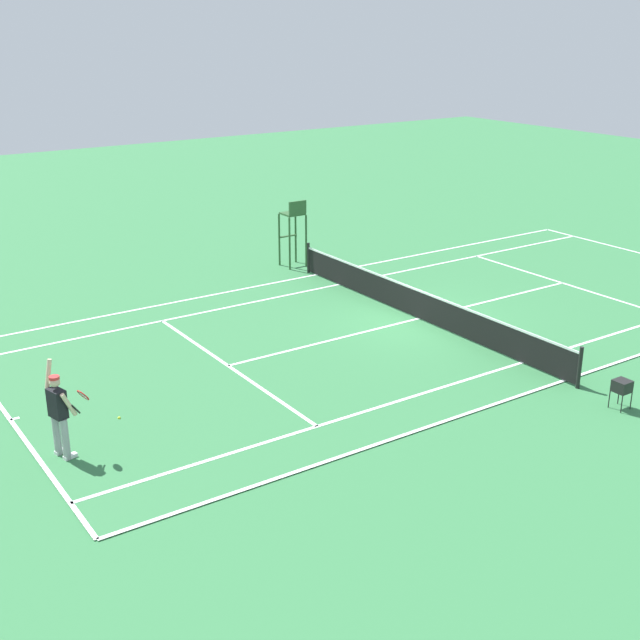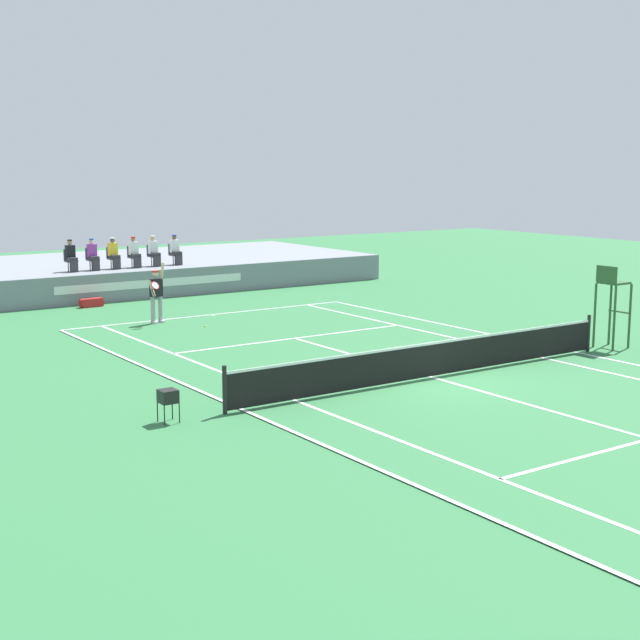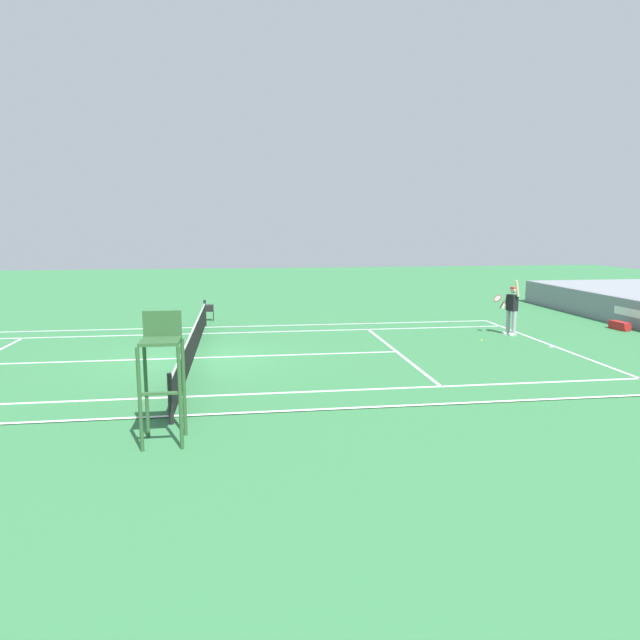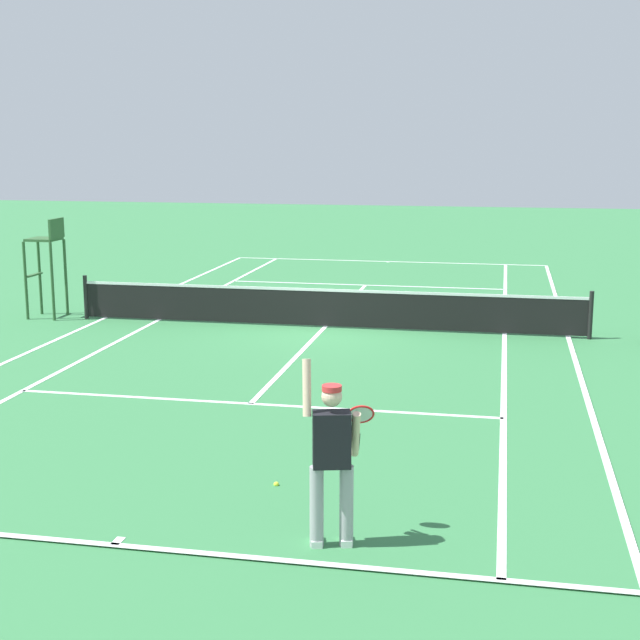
# 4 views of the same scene
# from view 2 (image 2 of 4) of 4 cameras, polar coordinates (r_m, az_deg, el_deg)

# --- Properties ---
(ground_plane) EXTENTS (80.00, 80.00, 0.00)m
(ground_plane) POSITION_cam_2_polar(r_m,az_deg,el_deg) (23.37, 6.99, -3.61)
(ground_plane) COLOR #337542
(court) EXTENTS (11.08, 23.88, 0.03)m
(court) POSITION_cam_2_polar(r_m,az_deg,el_deg) (23.37, 6.99, -3.59)
(court) COLOR #337542
(court) RESTS_ON ground
(net) EXTENTS (11.98, 0.10, 1.07)m
(net) POSITION_cam_2_polar(r_m,az_deg,el_deg) (23.25, 7.02, -2.36)
(net) COLOR black
(net) RESTS_ON ground
(barrier_wall) EXTENTS (22.99, 0.25, 1.14)m
(barrier_wall) POSITION_cam_2_polar(r_m,az_deg,el_deg) (37.48, -10.42, 2.19)
(barrier_wall) COLOR gray
(barrier_wall) RESTS_ON ground
(bleacher_platform) EXTENTS (22.99, 9.34, 1.14)m
(bleacher_platform) POSITION_cam_2_polar(r_m,az_deg,el_deg) (41.87, -13.11, 2.86)
(bleacher_platform) COLOR gray
(bleacher_platform) RESTS_ON ground
(spectator_seated_0) EXTENTS (0.44, 0.60, 1.26)m
(spectator_seated_0) POSITION_cam_2_polar(r_m,az_deg,el_deg) (37.61, -15.21, 3.85)
(spectator_seated_0) COLOR #474C56
(spectator_seated_0) RESTS_ON bleacher_platform
(spectator_seated_1) EXTENTS (0.44, 0.60, 1.26)m
(spectator_seated_1) POSITION_cam_2_polar(r_m,az_deg,el_deg) (37.91, -13.94, 3.94)
(spectator_seated_1) COLOR #474C56
(spectator_seated_1) RESTS_ON bleacher_platform
(spectator_seated_2) EXTENTS (0.44, 0.60, 1.26)m
(spectator_seated_2) POSITION_cam_2_polar(r_m,az_deg,el_deg) (38.23, -12.70, 4.04)
(spectator_seated_2) COLOR #474C56
(spectator_seated_2) RESTS_ON bleacher_platform
(spectator_seated_3) EXTENTS (0.44, 0.60, 1.26)m
(spectator_seated_3) POSITION_cam_2_polar(r_m,az_deg,el_deg) (38.57, -11.46, 4.13)
(spectator_seated_3) COLOR #474C56
(spectator_seated_3) RESTS_ON bleacher_platform
(spectator_seated_4) EXTENTS (0.44, 0.60, 1.26)m
(spectator_seated_4) POSITION_cam_2_polar(r_m,az_deg,el_deg) (38.92, -10.28, 4.21)
(spectator_seated_4) COLOR #474C56
(spectator_seated_4) RESTS_ON bleacher_platform
(spectator_seated_5) EXTENTS (0.44, 0.60, 1.26)m
(spectator_seated_5) POSITION_cam_2_polar(r_m,az_deg,el_deg) (39.33, -8.97, 4.30)
(spectator_seated_5) COLOR #474C56
(spectator_seated_5) RESTS_ON bleacher_platform
(tennis_player) EXTENTS (0.74, 0.76, 2.08)m
(tennis_player) POSITION_cam_2_polar(r_m,az_deg,el_deg) (31.47, -10.13, 1.57)
(tennis_player) COLOR #9E9EA3
(tennis_player) RESTS_ON ground
(tennis_ball) EXTENTS (0.07, 0.07, 0.07)m
(tennis_ball) POSITION_cam_2_polar(r_m,az_deg,el_deg) (30.66, -7.14, -0.38)
(tennis_ball) COLOR #D1E533
(tennis_ball) RESTS_ON ground
(umpire_chair) EXTENTS (0.77, 0.77, 2.44)m
(umpire_chair) POSITION_cam_2_polar(r_m,az_deg,el_deg) (28.07, 17.68, 1.46)
(umpire_chair) COLOR #2D562D
(umpire_chair) RESTS_ON ground
(equipment_bag) EXTENTS (0.92, 0.39, 0.32)m
(equipment_bag) POSITION_cam_2_polar(r_m,az_deg,el_deg) (35.82, -14.01, 1.05)
(equipment_bag) COLOR red
(equipment_bag) RESTS_ON ground
(ball_hopper) EXTENTS (0.36, 0.36, 0.70)m
(ball_hopper) POSITION_cam_2_polar(r_m,az_deg,el_deg) (19.43, -9.43, -4.66)
(ball_hopper) COLOR black
(ball_hopper) RESTS_ON ground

